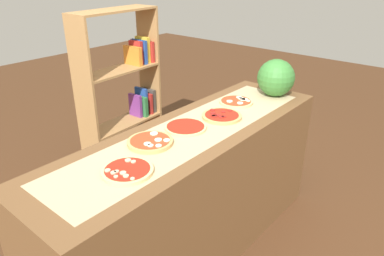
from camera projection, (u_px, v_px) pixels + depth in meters
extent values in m
plane|color=#4C2D19|center=(192.00, 248.00, 2.55)|extent=(12.00, 12.00, 0.00)
cube|color=brown|center=(192.00, 194.00, 2.36)|extent=(2.13, 0.61, 0.91)
cube|color=tan|center=(192.00, 131.00, 2.16)|extent=(1.90, 0.43, 0.00)
cylinder|color=#E5C17F|center=(127.00, 171.00, 1.73)|extent=(0.25, 0.25, 0.02)
cylinder|color=#AD2314|center=(127.00, 169.00, 1.73)|extent=(0.22, 0.22, 0.00)
cylinder|color=#C6B28E|center=(132.00, 179.00, 1.64)|extent=(0.02, 0.02, 0.01)
cylinder|color=#C6B28E|center=(108.00, 170.00, 1.71)|extent=(0.03, 0.03, 0.01)
cylinder|color=#C6B28E|center=(117.00, 171.00, 1.70)|extent=(0.02, 0.02, 0.01)
cylinder|color=#C6B28E|center=(116.00, 177.00, 1.66)|extent=(0.02, 0.02, 0.01)
cylinder|color=#C6B28E|center=(133.00, 162.00, 1.78)|extent=(0.03, 0.03, 0.01)
cylinder|color=#C6B28E|center=(113.00, 173.00, 1.69)|extent=(0.03, 0.03, 0.01)
cylinder|color=#C6B28E|center=(126.00, 176.00, 1.66)|extent=(0.03, 0.03, 0.01)
cylinder|color=#C6B28E|center=(123.00, 173.00, 1.69)|extent=(0.03, 0.03, 0.01)
cylinder|color=#C6B28E|center=(128.00, 160.00, 1.79)|extent=(0.03, 0.03, 0.01)
cylinder|color=tan|center=(150.00, 142.00, 2.00)|extent=(0.26, 0.26, 0.02)
cylinder|color=red|center=(150.00, 140.00, 2.00)|extent=(0.22, 0.22, 0.00)
cylinder|color=#EFE5CC|center=(147.00, 144.00, 1.95)|extent=(0.04, 0.04, 0.00)
cylinder|color=#EFE5CC|center=(167.00, 140.00, 1.99)|extent=(0.04, 0.04, 0.00)
cylinder|color=#EFE5CC|center=(154.00, 133.00, 2.07)|extent=(0.05, 0.05, 0.00)
cylinder|color=#EFE5CC|center=(150.00, 145.00, 1.93)|extent=(0.03, 0.03, 0.00)
cylinder|color=#EFE5CC|center=(159.00, 146.00, 1.93)|extent=(0.03, 0.03, 0.00)
cylinder|color=#EFE5CC|center=(158.00, 140.00, 1.99)|extent=(0.04, 0.04, 0.00)
cylinder|color=#E5C17F|center=(186.00, 127.00, 2.19)|extent=(0.26, 0.26, 0.01)
cylinder|color=#AD2314|center=(186.00, 126.00, 2.19)|extent=(0.23, 0.23, 0.00)
cylinder|color=tan|center=(222.00, 116.00, 2.34)|extent=(0.26, 0.26, 0.02)
cylinder|color=#AD2314|center=(222.00, 115.00, 2.34)|extent=(0.22, 0.22, 0.00)
cylinder|color=maroon|center=(213.00, 113.00, 2.36)|extent=(0.03, 0.03, 0.00)
cylinder|color=maroon|center=(213.00, 115.00, 2.32)|extent=(0.03, 0.03, 0.00)
cylinder|color=maroon|center=(230.00, 110.00, 2.40)|extent=(0.03, 0.03, 0.00)
cylinder|color=maroon|center=(218.00, 115.00, 2.33)|extent=(0.04, 0.04, 0.00)
cylinder|color=maroon|center=(224.00, 112.00, 2.37)|extent=(0.03, 0.03, 0.00)
cylinder|color=maroon|center=(221.00, 117.00, 2.30)|extent=(0.03, 0.03, 0.00)
cylinder|color=maroon|center=(224.00, 116.00, 2.31)|extent=(0.03, 0.03, 0.00)
cylinder|color=maroon|center=(214.00, 116.00, 2.31)|extent=(0.04, 0.04, 0.00)
cylinder|color=maroon|center=(212.00, 110.00, 2.41)|extent=(0.03, 0.03, 0.00)
cylinder|color=#E5C17F|center=(236.00, 102.00, 2.58)|extent=(0.24, 0.24, 0.02)
cylinder|color=red|center=(236.00, 101.00, 2.58)|extent=(0.21, 0.21, 0.00)
cylinder|color=#EFE5CC|center=(240.00, 103.00, 2.53)|extent=(0.04, 0.04, 0.00)
cylinder|color=#EFE5CC|center=(241.00, 99.00, 2.61)|extent=(0.05, 0.05, 0.00)
cylinder|color=#EFE5CC|center=(248.00, 101.00, 2.57)|extent=(0.03, 0.03, 0.00)
cylinder|color=#EFE5CC|center=(245.00, 99.00, 2.59)|extent=(0.05, 0.05, 0.00)
cylinder|color=#EFE5CC|center=(239.00, 97.00, 2.63)|extent=(0.04, 0.04, 0.00)
cylinder|color=#EFE5CC|center=(230.00, 101.00, 2.56)|extent=(0.04, 0.04, 0.00)
cylinder|color=#EFE5CC|center=(243.00, 100.00, 2.59)|extent=(0.04, 0.04, 0.00)
sphere|color=#387A33|center=(276.00, 78.00, 2.68)|extent=(0.28, 0.28, 0.28)
cube|color=#A87A47|center=(150.00, 86.00, 3.47)|extent=(0.03, 0.25, 1.49)
cube|color=#A87A47|center=(86.00, 110.00, 2.92)|extent=(0.03, 0.25, 1.49)
cube|color=#A87A47|center=(127.00, 169.00, 3.50)|extent=(0.75, 0.29, 0.02)
cube|color=gold|center=(151.00, 145.00, 3.71)|extent=(0.03, 0.14, 0.21)
cube|color=#2D753D|center=(149.00, 149.00, 3.69)|extent=(0.04, 0.21, 0.16)
cube|color=#753384|center=(146.00, 149.00, 3.65)|extent=(0.05, 0.17, 0.19)
cube|color=silver|center=(142.00, 152.00, 3.62)|extent=(0.05, 0.17, 0.17)
cube|color=#B22823|center=(138.00, 151.00, 3.57)|extent=(0.05, 0.21, 0.25)
cube|color=orange|center=(135.00, 153.00, 3.54)|extent=(0.05, 0.17, 0.23)
cube|color=#A87A47|center=(123.00, 123.00, 3.30)|extent=(0.75, 0.29, 0.02)
cube|color=#47423D|center=(148.00, 100.00, 3.49)|extent=(0.05, 0.18, 0.22)
cube|color=#B22823|center=(145.00, 102.00, 3.46)|extent=(0.04, 0.19, 0.20)
cube|color=#234799|center=(142.00, 101.00, 3.42)|extent=(0.03, 0.14, 0.26)
cube|color=#2D753D|center=(139.00, 105.00, 3.41)|extent=(0.05, 0.21, 0.19)
cube|color=#753384|center=(136.00, 105.00, 3.37)|extent=(0.04, 0.15, 0.21)
cube|color=#A87A47|center=(119.00, 70.00, 3.09)|extent=(0.75, 0.29, 0.02)
cube|color=#B22823|center=(146.00, 51.00, 3.30)|extent=(0.04, 0.20, 0.19)
cube|color=gold|center=(143.00, 49.00, 3.26)|extent=(0.05, 0.15, 0.23)
cube|color=#234799|center=(139.00, 52.00, 3.23)|extent=(0.04, 0.18, 0.21)
cube|color=#B22823|center=(136.00, 52.00, 3.21)|extent=(0.04, 0.14, 0.21)
cube|color=orange|center=(133.00, 56.00, 3.18)|extent=(0.05, 0.20, 0.17)
cube|color=#A87A47|center=(113.00, 10.00, 2.88)|extent=(0.75, 0.29, 0.02)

